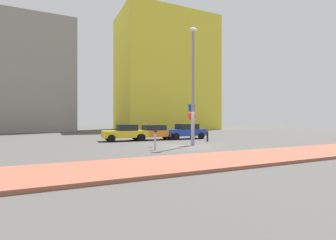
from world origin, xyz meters
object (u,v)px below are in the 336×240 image
object	(u,v)px
parked_car_orange	(153,132)
traffic_bollard_mid	(155,142)
parking_sign_post	(192,119)
parked_car_yellow	(125,133)
street_lamp	(193,78)
traffic_bollard_near	(207,136)
parked_car_blue	(185,131)
parking_meter	(156,135)

from	to	relation	value
parked_car_orange	traffic_bollard_mid	bearing A→B (deg)	-111.24
parked_car_orange	parking_sign_post	xyz separation A→B (m)	(0.92, -5.51, 1.24)
parking_sign_post	parked_car_yellow	bearing A→B (deg)	123.42
street_lamp	traffic_bollard_near	xyz separation A→B (m)	(2.97, 2.46, -4.58)
parking_sign_post	street_lamp	distance (m)	3.10
parked_car_blue	parking_sign_post	size ratio (longest dim) A/B	1.32
parked_car_blue	traffic_bollard_near	bearing A→B (deg)	-83.85
parking_sign_post	traffic_bollard_near	world-z (taller)	parking_sign_post
parked_car_yellow	traffic_bollard_mid	xyz separation A→B (m)	(-0.11, -7.32, -0.25)
parked_car_orange	street_lamp	distance (m)	7.42
parked_car_blue	traffic_bollard_mid	bearing A→B (deg)	-131.08
parking_meter	traffic_bollard_near	bearing A→B (deg)	19.07
parked_car_yellow	parking_meter	world-z (taller)	parked_car_yellow
traffic_bollard_near	traffic_bollard_mid	world-z (taller)	traffic_bollard_mid
parking_sign_post	parking_meter	xyz separation A→B (m)	(-2.99, -0.04, -1.11)
traffic_bollard_mid	parked_car_yellow	bearing A→B (deg)	89.10
parked_car_yellow	parking_meter	xyz separation A→B (m)	(0.65, -5.56, 0.11)
parking_sign_post	street_lamp	xyz separation A→B (m)	(-0.16, -0.49, 3.06)
parked_car_orange	traffic_bollard_near	bearing A→B (deg)	-43.53
traffic_bollard_mid	parking_sign_post	bearing A→B (deg)	25.54
parked_car_blue	parked_car_orange	bearing A→B (deg)	176.77
parked_car_blue	traffic_bollard_mid	distance (m)	9.45
parked_car_orange	parking_sign_post	bearing A→B (deg)	-80.50
traffic_bollard_near	parking_meter	bearing A→B (deg)	-160.93
parked_car_blue	parking_meter	bearing A→B (deg)	-135.44
parked_car_orange	parked_car_blue	distance (m)	3.37
parking_meter	traffic_bollard_mid	world-z (taller)	parking_meter
parked_car_orange	parked_car_blue	bearing A→B (deg)	-3.23
parked_car_yellow	parked_car_orange	distance (m)	2.73
parked_car_blue	traffic_bollard_near	world-z (taller)	parked_car_blue
traffic_bollard_near	parking_sign_post	bearing A→B (deg)	-144.92
parked_car_orange	parking_sign_post	world-z (taller)	parking_sign_post
parking_meter	street_lamp	bearing A→B (deg)	-9.14
parked_car_blue	parking_sign_post	xyz separation A→B (m)	(-2.44, -5.32, 1.20)
traffic_bollard_near	traffic_bollard_mid	distance (m)	7.57
street_lamp	traffic_bollard_mid	size ratio (longest dim) A/B	8.81
parked_car_yellow	parked_car_blue	bearing A→B (deg)	-1.94
parked_car_orange	parking_meter	world-z (taller)	parked_car_orange
parked_car_yellow	traffic_bollard_near	world-z (taller)	parked_car_yellow
street_lamp	traffic_bollard_mid	world-z (taller)	street_lamp
street_lamp	traffic_bollard_mid	xyz separation A→B (m)	(-3.60, -1.31, -4.53)
parked_car_yellow	parked_car_orange	bearing A→B (deg)	-0.34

